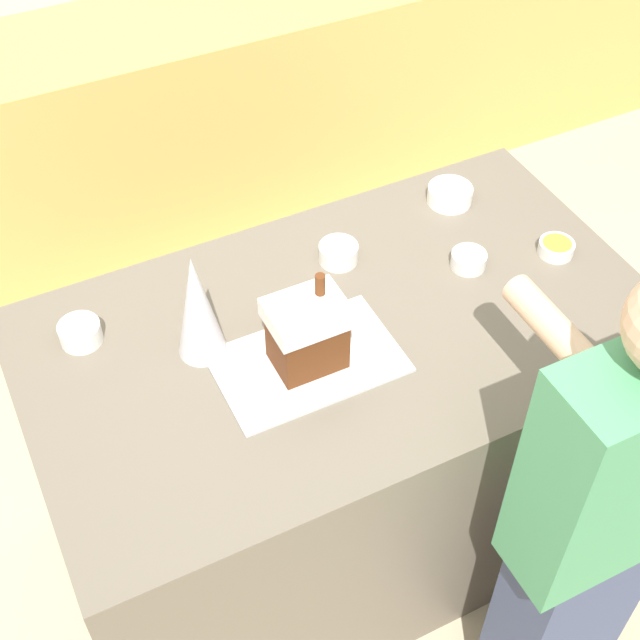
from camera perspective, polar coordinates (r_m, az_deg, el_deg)
ground_plane at (r=2.98m, az=1.15°, el=-12.75°), size 12.00×12.00×0.00m
back_cabinet_block at (r=3.81m, az=-11.10°, el=11.91°), size 6.00×0.60×0.90m
kitchen_island at (r=2.59m, az=1.30°, el=-7.51°), size 1.60×0.92×0.93m
baking_tray at (r=2.16m, az=-0.80°, el=-2.68°), size 0.44×0.28×0.01m
gingerbread_house at (r=2.08m, az=-0.82°, el=-0.80°), size 0.18×0.14×0.25m
decorative_tree at (r=2.10m, az=-7.87°, el=0.87°), size 0.12×0.12×0.30m
candy_bowl_center_rear at (r=2.50m, az=14.88°, el=4.52°), size 0.10×0.10×0.04m
candy_bowl_behind_tray at (r=2.61m, az=8.32°, el=7.99°), size 0.13×0.13×0.05m
candy_bowl_near_tray_left at (r=2.39m, az=1.19°, el=4.35°), size 0.11×0.11×0.05m
candy_bowl_front_corner at (r=2.41m, az=9.49°, el=3.85°), size 0.10×0.10×0.04m
candy_bowl_far_left at (r=2.26m, az=-15.11°, el=-0.75°), size 0.10×0.10×0.05m
person at (r=2.12m, az=17.18°, el=-12.55°), size 0.41×0.52×1.58m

